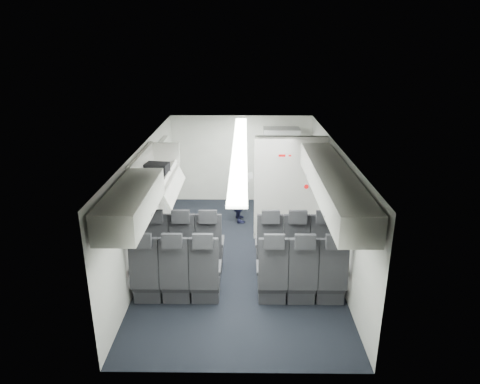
{
  "coord_description": "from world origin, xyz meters",
  "views": [
    {
      "loc": [
        0.09,
        -7.21,
        3.91
      ],
      "look_at": [
        0.0,
        0.4,
        1.15
      ],
      "focal_mm": 32.0,
      "sensor_mm": 36.0,
      "label": 1
    }
  ],
  "objects_px": {
    "galley_unit": "(280,167)",
    "flight_attendant": "(240,188)",
    "seat_row_mid": "(239,278)",
    "carry_on_bag": "(157,170)",
    "boarding_door": "(165,182)",
    "seat_row_front": "(239,250)"
  },
  "relations": [
    {
      "from": "galley_unit",
      "to": "flight_attendant",
      "type": "distance_m",
      "value": 1.42
    },
    {
      "from": "seat_row_mid",
      "to": "flight_attendant",
      "type": "relative_size",
      "value": 2.13
    },
    {
      "from": "galley_unit",
      "to": "carry_on_bag",
      "type": "relative_size",
      "value": 4.93
    },
    {
      "from": "boarding_door",
      "to": "carry_on_bag",
      "type": "relative_size",
      "value": 4.82
    },
    {
      "from": "galley_unit",
      "to": "flight_attendant",
      "type": "height_order",
      "value": "galley_unit"
    },
    {
      "from": "seat_row_mid",
      "to": "galley_unit",
      "type": "distance_m",
      "value": 4.3
    },
    {
      "from": "seat_row_front",
      "to": "flight_attendant",
      "type": "relative_size",
      "value": 2.13
    },
    {
      "from": "seat_row_front",
      "to": "flight_attendant",
      "type": "height_order",
      "value": "flight_attendant"
    },
    {
      "from": "seat_row_front",
      "to": "seat_row_mid",
      "type": "height_order",
      "value": "same"
    },
    {
      "from": "seat_row_front",
      "to": "carry_on_bag",
      "type": "relative_size",
      "value": 8.64
    },
    {
      "from": "galley_unit",
      "to": "flight_attendant",
      "type": "xyz_separation_m",
      "value": [
        -0.98,
        -1.02,
        -0.17
      ]
    },
    {
      "from": "galley_unit",
      "to": "carry_on_bag",
      "type": "xyz_separation_m",
      "value": [
        -2.36,
        -2.93,
        0.82
      ]
    },
    {
      "from": "seat_row_mid",
      "to": "boarding_door",
      "type": "relative_size",
      "value": 1.79
    },
    {
      "from": "boarding_door",
      "to": "flight_attendant",
      "type": "bearing_deg",
      "value": 5.08
    },
    {
      "from": "boarding_door",
      "to": "flight_attendant",
      "type": "relative_size",
      "value": 1.19
    },
    {
      "from": "seat_row_mid",
      "to": "carry_on_bag",
      "type": "height_order",
      "value": "carry_on_bag"
    },
    {
      "from": "flight_attendant",
      "to": "boarding_door",
      "type": "bearing_deg",
      "value": 84.14
    },
    {
      "from": "seat_row_front",
      "to": "seat_row_mid",
      "type": "xyz_separation_m",
      "value": [
        0.0,
        -0.9,
        0.0
      ]
    },
    {
      "from": "carry_on_bag",
      "to": "seat_row_front",
      "type": "bearing_deg",
      "value": -3.81
    },
    {
      "from": "seat_row_front",
      "to": "carry_on_bag",
      "type": "height_order",
      "value": "carry_on_bag"
    },
    {
      "from": "seat_row_front",
      "to": "flight_attendant",
      "type": "bearing_deg",
      "value": 90.65
    },
    {
      "from": "seat_row_front",
      "to": "boarding_door",
      "type": "xyz_separation_m",
      "value": [
        -1.64,
        2.09,
        0.55
      ]
    }
  ]
}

